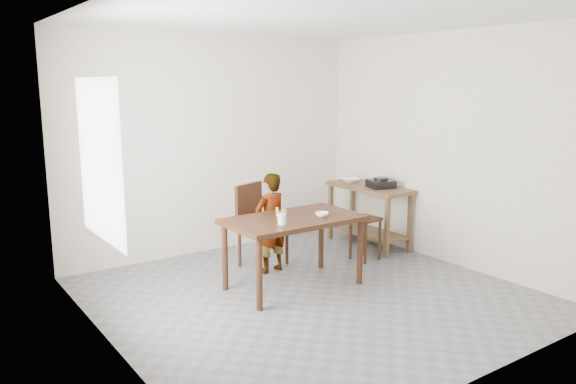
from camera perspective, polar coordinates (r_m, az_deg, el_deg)
floor at (r=5.78m, az=2.32°, el=-10.60°), size 4.00×4.00×0.04m
ceiling at (r=5.41m, az=2.56°, el=17.49°), size 4.00×4.00×0.04m
wall_back at (r=7.13m, az=-7.55°, el=4.78°), size 4.00×0.04×2.70m
wall_front at (r=4.04m, az=20.16°, el=-0.42°), size 4.00×0.04×2.70m
wall_left at (r=4.51m, az=-18.38°, el=0.79°), size 0.04×4.00×2.70m
wall_right at (r=6.84m, az=16.00°, el=4.20°), size 0.04×4.00×2.70m
window_pane at (r=4.69m, az=-18.63°, el=3.01°), size 0.02×1.10×1.30m
dining_table at (r=5.88m, az=0.56°, el=-6.15°), size 1.40×0.80×0.75m
prep_counter at (r=7.46m, az=8.18°, el=-2.38°), size 0.50×1.20×0.80m
child at (r=6.30m, az=-1.80°, el=-3.16°), size 0.44×0.32×1.13m
dining_chair at (r=6.54m, az=-2.53°, el=-3.44°), size 0.60×0.60×0.96m
stool at (r=6.86m, az=7.84°, el=-4.71°), size 0.32×0.32×0.53m
glass_tumbler at (r=5.47m, az=-0.60°, el=-2.77°), size 0.10×0.10×0.11m
small_bowl at (r=5.82m, az=3.47°, el=-2.29°), size 0.17×0.17×0.04m
banana at (r=5.87m, az=-0.64°, el=-2.10°), size 0.19×0.15×0.06m
serving_bowl at (r=7.57m, az=6.38°, el=1.19°), size 0.27×0.27×0.06m
gas_burner at (r=7.25m, az=9.41°, el=0.83°), size 0.38×0.38×0.10m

